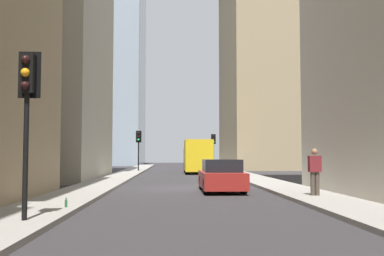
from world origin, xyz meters
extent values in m
plane|color=#302D30|center=(0.00, 0.00, 0.00)|extent=(135.00, 135.00, 0.00)
cube|color=gray|center=(0.00, 4.50, 0.07)|extent=(90.00, 2.20, 0.14)
cube|color=gray|center=(0.00, -4.50, 0.07)|extent=(90.00, 2.20, 0.14)
cube|color=#9E8966|center=(30.56, -10.60, 13.17)|extent=(16.83, 10.00, 26.33)
cube|color=yellow|center=(16.13, -1.40, 1.54)|extent=(4.60, 2.25, 2.60)
cube|color=#38383D|center=(19.33, -1.40, 1.19)|extent=(1.90, 2.25, 1.90)
cube|color=black|center=(19.33, -1.40, 1.79)|extent=(1.92, 2.09, 0.64)
cylinder|color=black|center=(19.33, -2.38, 0.44)|extent=(0.88, 0.28, 0.88)
cylinder|color=black|center=(19.33, -0.41, 0.44)|extent=(0.88, 0.28, 0.88)
cylinder|color=black|center=(14.73, -2.38, 0.44)|extent=(0.88, 0.28, 0.88)
cylinder|color=black|center=(14.73, -0.41, 0.44)|extent=(0.88, 0.28, 0.88)
cube|color=maroon|center=(-1.89, -1.40, 0.53)|extent=(4.30, 1.78, 0.70)
cube|color=black|center=(-2.09, -1.40, 1.15)|extent=(2.10, 1.58, 0.54)
cylinder|color=black|center=(-0.54, -2.18, 0.32)|extent=(0.64, 0.22, 0.64)
cylinder|color=black|center=(-0.54, -0.62, 0.32)|extent=(0.64, 0.22, 0.64)
cylinder|color=black|center=(-3.24, -2.18, 0.32)|extent=(0.64, 0.22, 0.64)
cylinder|color=black|center=(-3.24, -0.62, 0.32)|extent=(0.64, 0.22, 0.64)
cylinder|color=black|center=(-11.18, 4.11, 1.59)|extent=(0.12, 0.12, 2.91)
cube|color=black|center=(-11.18, 4.11, 3.50)|extent=(0.28, 0.32, 0.90)
cube|color=black|center=(-11.02, 4.11, 3.50)|extent=(0.03, 0.52, 1.10)
sphere|color=black|center=(-11.34, 4.11, 3.80)|extent=(0.20, 0.20, 0.20)
sphere|color=orange|center=(-11.34, 4.11, 3.50)|extent=(0.20, 0.20, 0.20)
sphere|color=black|center=(-11.34, 4.11, 3.20)|extent=(0.20, 0.20, 0.20)
cylinder|color=black|center=(20.07, 3.93, 1.50)|extent=(0.12, 0.12, 2.71)
cube|color=black|center=(20.07, 3.93, 3.30)|extent=(0.28, 0.32, 0.90)
cube|color=black|center=(20.22, 3.93, 3.30)|extent=(0.03, 0.52, 1.10)
sphere|color=black|center=(19.91, 3.93, 3.60)|extent=(0.20, 0.20, 0.20)
sphere|color=black|center=(19.91, 3.93, 3.30)|extent=(0.20, 0.20, 0.20)
sphere|color=green|center=(19.91, 3.93, 3.00)|extent=(0.20, 0.20, 0.20)
cylinder|color=black|center=(28.06, -3.81, 1.52)|extent=(0.12, 0.12, 2.77)
cube|color=black|center=(28.06, -3.81, 3.36)|extent=(0.28, 0.32, 0.90)
cube|color=black|center=(28.21, -3.81, 3.36)|extent=(0.03, 0.52, 1.10)
sphere|color=black|center=(27.90, -3.81, 3.66)|extent=(0.20, 0.20, 0.20)
sphere|color=black|center=(27.90, -3.81, 3.36)|extent=(0.20, 0.20, 0.20)
sphere|color=green|center=(27.90, -3.81, 3.06)|extent=(0.20, 0.20, 0.20)
cylinder|color=#473D33|center=(-5.42, -4.53, 0.57)|extent=(0.16, 0.16, 0.85)
cylinder|color=#473D33|center=(-5.42, -4.36, 0.57)|extent=(0.16, 0.16, 0.85)
cube|color=maroon|center=(-5.42, -4.45, 1.29)|extent=(0.26, 0.44, 0.59)
sphere|color=#936B4C|center=(-5.42, -4.45, 1.73)|extent=(0.22, 0.22, 0.22)
cylinder|color=#236033|center=(-8.70, 3.76, 0.24)|extent=(0.07, 0.07, 0.20)
cylinder|color=#236033|center=(-8.70, 3.76, 0.38)|extent=(0.03, 0.03, 0.07)
camera|label=1|loc=(-21.54, 0.74, 1.63)|focal=41.71mm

